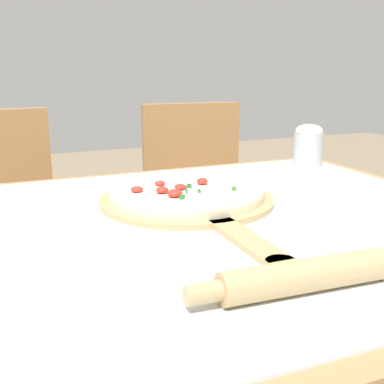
{
  "coord_description": "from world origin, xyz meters",
  "views": [
    {
      "loc": [
        -0.32,
        -0.79,
        1.03
      ],
      "look_at": [
        0.05,
        0.11,
        0.77
      ],
      "focal_mm": 45.0,
      "sensor_mm": 36.0,
      "label": 1
    }
  ],
  "objects_px": {
    "rolling_pin": "(330,272)",
    "flour_cup": "(308,145)",
    "pizza": "(186,191)",
    "pizza_peel": "(191,202)",
    "chair_left": "(1,227)",
    "chair_right": "(198,204)"
  },
  "relations": [
    {
      "from": "rolling_pin",
      "to": "flour_cup",
      "type": "height_order",
      "value": "flour_cup"
    },
    {
      "from": "chair_right",
      "to": "flour_cup",
      "type": "xyz_separation_m",
      "value": [
        0.14,
        -0.47,
        0.29
      ]
    },
    {
      "from": "chair_left",
      "to": "flour_cup",
      "type": "distance_m",
      "value": 1.01
    },
    {
      "from": "pizza",
      "to": "rolling_pin",
      "type": "relative_size",
      "value": 0.81
    },
    {
      "from": "pizza",
      "to": "flour_cup",
      "type": "bearing_deg",
      "value": 24.96
    },
    {
      "from": "pizza",
      "to": "chair_right",
      "type": "xyz_separation_m",
      "value": [
        0.32,
        0.69,
        -0.26
      ]
    },
    {
      "from": "rolling_pin",
      "to": "pizza_peel",
      "type": "bearing_deg",
      "value": 93.44
    },
    {
      "from": "pizza_peel",
      "to": "flour_cup",
      "type": "xyz_separation_m",
      "value": [
        0.46,
        0.24,
        0.06
      ]
    },
    {
      "from": "pizza_peel",
      "to": "flour_cup",
      "type": "bearing_deg",
      "value": 27.25
    },
    {
      "from": "pizza",
      "to": "flour_cup",
      "type": "relative_size",
      "value": 2.72
    },
    {
      "from": "flour_cup",
      "to": "rolling_pin",
      "type": "bearing_deg",
      "value": -123.33
    },
    {
      "from": "rolling_pin",
      "to": "flour_cup",
      "type": "bearing_deg",
      "value": 56.67
    },
    {
      "from": "pizza",
      "to": "rolling_pin",
      "type": "distance_m",
      "value": 0.45
    },
    {
      "from": "pizza_peel",
      "to": "pizza",
      "type": "xyz_separation_m",
      "value": [
        -0.0,
        0.02,
        0.02
      ]
    },
    {
      "from": "pizza_peel",
      "to": "pizza",
      "type": "height_order",
      "value": "pizza"
    },
    {
      "from": "pizza_peel",
      "to": "rolling_pin",
      "type": "height_order",
      "value": "rolling_pin"
    },
    {
      "from": "chair_right",
      "to": "flour_cup",
      "type": "bearing_deg",
      "value": -67.25
    },
    {
      "from": "pizza",
      "to": "rolling_pin",
      "type": "xyz_separation_m",
      "value": [
        0.03,
        -0.45,
        -0.0
      ]
    },
    {
      "from": "rolling_pin",
      "to": "chair_right",
      "type": "height_order",
      "value": "chair_right"
    },
    {
      "from": "pizza_peel",
      "to": "chair_right",
      "type": "xyz_separation_m",
      "value": [
        0.32,
        0.71,
        -0.24
      ]
    },
    {
      "from": "pizza",
      "to": "chair_left",
      "type": "relative_size",
      "value": 0.37
    },
    {
      "from": "pizza_peel",
      "to": "chair_right",
      "type": "distance_m",
      "value": 0.82
    }
  ]
}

